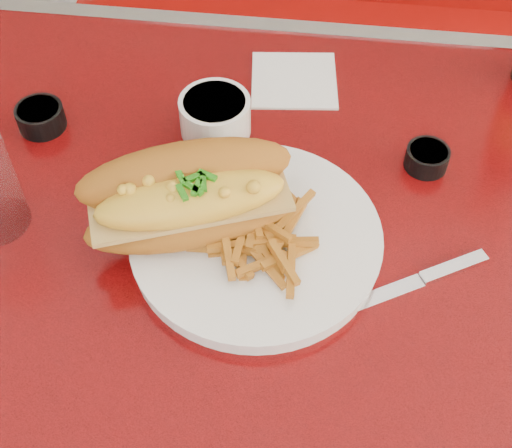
# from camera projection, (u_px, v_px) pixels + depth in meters

# --- Properties ---
(diner_table) EXTENTS (1.23, 0.83, 0.77)m
(diner_table) POSITION_uv_depth(u_px,v_px,m) (307.00, 313.00, 0.95)
(diner_table) COLOR #BC0C0D
(diner_table) RESTS_ON ground
(booth_bench_far) EXTENTS (1.20, 0.51, 0.90)m
(booth_bench_far) POSITION_uv_depth(u_px,v_px,m) (326.00, 95.00, 1.70)
(booth_bench_far) COLOR #970E0A
(booth_bench_far) RESTS_ON ground
(dinner_plate) EXTENTS (0.35, 0.35, 0.02)m
(dinner_plate) POSITION_uv_depth(u_px,v_px,m) (256.00, 240.00, 0.81)
(dinner_plate) COLOR white
(dinner_plate) RESTS_ON diner_table
(mac_hoagie) EXTENTS (0.27, 0.19, 0.11)m
(mac_hoagie) POSITION_uv_depth(u_px,v_px,m) (189.00, 196.00, 0.78)
(mac_hoagie) COLOR #A9631B
(mac_hoagie) RESTS_ON dinner_plate
(fries_pile) EXTENTS (0.11, 0.10, 0.03)m
(fries_pile) POSITION_uv_depth(u_px,v_px,m) (255.00, 236.00, 0.78)
(fries_pile) COLOR #C37921
(fries_pile) RESTS_ON dinner_plate
(fork) EXTENTS (0.07, 0.13, 0.00)m
(fork) POSITION_uv_depth(u_px,v_px,m) (296.00, 262.00, 0.78)
(fork) COLOR silver
(fork) RESTS_ON dinner_plate
(gravy_ramekin) EXTENTS (0.12, 0.12, 0.05)m
(gravy_ramekin) POSITION_uv_depth(u_px,v_px,m) (215.00, 115.00, 0.92)
(gravy_ramekin) COLOR white
(gravy_ramekin) RESTS_ON diner_table
(sauce_cup_left) EXTENTS (0.07, 0.07, 0.03)m
(sauce_cup_left) POSITION_uv_depth(u_px,v_px,m) (40.00, 116.00, 0.93)
(sauce_cup_left) COLOR black
(sauce_cup_left) RESTS_ON diner_table
(sauce_cup_right) EXTENTS (0.06, 0.06, 0.03)m
(sauce_cup_right) POSITION_uv_depth(u_px,v_px,m) (427.00, 157.00, 0.89)
(sauce_cup_right) COLOR black
(sauce_cup_right) RESTS_ON diner_table
(knife) EXTENTS (0.20, 0.13, 0.01)m
(knife) POSITION_uv_depth(u_px,v_px,m) (413.00, 283.00, 0.78)
(knife) COLOR silver
(knife) RESTS_ON diner_table
(paper_napkin) EXTENTS (0.13, 0.13, 0.00)m
(paper_napkin) POSITION_uv_depth(u_px,v_px,m) (294.00, 80.00, 1.00)
(paper_napkin) COLOR white
(paper_napkin) RESTS_ON diner_table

